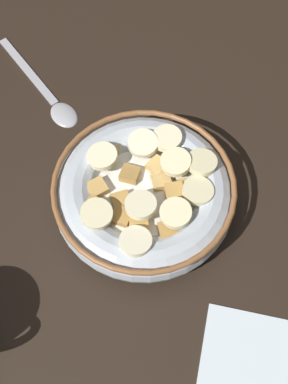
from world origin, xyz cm
name	(u,v)px	position (x,y,z in cm)	size (l,w,h in cm)	color
ground_plane	(144,209)	(0.00, 0.00, -1.00)	(115.59, 115.59, 2.00)	black
cereal_bowl	(144,194)	(0.04, 0.01, 2.59)	(19.03, 19.03, 5.57)	#B2BCC6
spoon	(51,98)	(-12.98, 12.63, 0.33)	(13.18, 13.52, 0.80)	#A5A5AD
folded_napkin	(281,366)	(14.91, -15.15, 0.15)	(14.96, 8.98, 0.30)	silver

